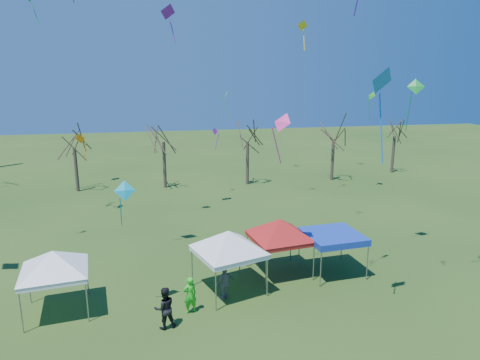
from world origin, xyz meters
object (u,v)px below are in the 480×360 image
(tent_blue, at_px, (333,237))
(person_dark, at_px, (165,308))
(tent_white_mid, at_px, (228,235))
(tree_3, at_px, (248,126))
(tree_2, at_px, (163,125))
(person_grey, at_px, (225,283))
(tree_1, at_px, (73,132))
(tent_red, at_px, (280,223))
(person_green, at_px, (190,295))
(tent_white_west, at_px, (53,255))
(tree_4, at_px, (334,124))
(tree_5, at_px, (396,123))

(tent_blue, height_order, person_dark, tent_blue)
(person_dark, bearing_deg, tent_white_mid, -151.72)
(tree_3, bearing_deg, person_dark, -110.57)
(tree_2, xyz_separation_m, person_grey, (2.17, -23.04, -5.42))
(tree_1, distance_m, tent_blue, 27.74)
(tent_white_mid, bearing_deg, tree_2, 96.41)
(tent_red, bearing_deg, tent_white_mid, -155.41)
(tree_3, bearing_deg, person_green, -108.82)
(tree_1, relative_size, tent_white_mid, 1.81)
(tent_white_west, distance_m, tent_red, 11.62)
(tree_4, bearing_deg, tree_2, 178.78)
(tent_white_mid, height_order, person_grey, tent_white_mid)
(tent_white_west, bearing_deg, person_grey, -2.62)
(tent_white_west, bearing_deg, tent_red, 9.07)
(tree_1, xyz_separation_m, tent_white_west, (2.59, -22.94, -2.88))
(tree_2, relative_size, tree_4, 1.04)
(tree_4, height_order, person_grey, tree_4)
(tree_3, relative_size, tent_blue, 2.45)
(person_dark, bearing_deg, tree_3, -121.36)
(person_grey, distance_m, person_dark, 3.63)
(person_grey, relative_size, person_dark, 0.90)
(tree_1, xyz_separation_m, tent_blue, (17.03, -21.59, -3.62))
(person_grey, bearing_deg, tent_red, -172.28)
(tree_2, height_order, tent_red, tree_2)
(tree_3, distance_m, tent_white_mid, 22.93)
(tree_4, relative_size, person_dark, 4.06)
(person_grey, distance_m, person_green, 2.04)
(tent_white_mid, height_order, tent_blue, tent_white_mid)
(tent_white_mid, bearing_deg, tree_1, 115.79)
(tree_4, distance_m, person_grey, 27.97)
(tree_2, relative_size, tent_blue, 2.53)
(tree_3, xyz_separation_m, tent_red, (-2.73, -20.51, -3.05))
(tent_blue, bearing_deg, tent_red, 170.87)
(person_green, xyz_separation_m, person_dark, (-1.22, -1.07, 0.07))
(tree_4, bearing_deg, person_green, -126.38)
(person_grey, relative_size, person_green, 0.97)
(tree_2, xyz_separation_m, person_green, (0.35, -23.96, -5.39))
(tent_white_mid, distance_m, tent_red, 3.48)
(tree_4, xyz_separation_m, tree_5, (8.37, 2.06, -0.33))
(tent_red, bearing_deg, tree_1, 123.67)
(tent_white_mid, xyz_separation_m, person_dark, (-3.37, -2.74, -2.14))
(tree_5, distance_m, person_grey, 34.75)
(tree_1, distance_m, tree_5, 34.52)
(tree_3, relative_size, person_dark, 4.07)
(tree_4, height_order, person_dark, tree_4)
(person_dark, bearing_deg, tent_blue, -169.48)
(tree_5, bearing_deg, person_grey, -134.05)
(tree_2, height_order, tree_5, tree_2)
(tree_1, bearing_deg, tent_white_mid, -64.21)
(tree_4, height_order, tree_5, tree_4)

